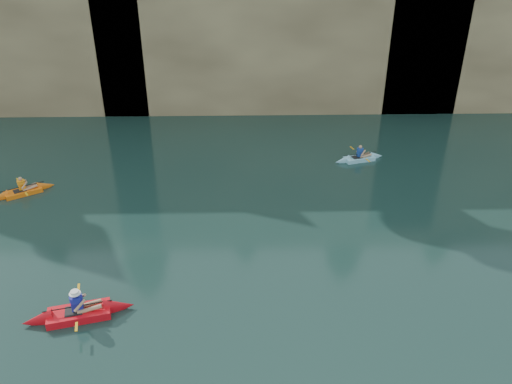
{
  "coord_description": "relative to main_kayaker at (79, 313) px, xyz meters",
  "views": [
    {
      "loc": [
        -0.48,
        -11.35,
        11.33
      ],
      "look_at": [
        -0.1,
        4.43,
        3.0
      ],
      "focal_mm": 35.0,
      "sensor_mm": 36.0,
      "label": 1
    }
  ],
  "objects": [
    {
      "name": "kayaker_ltblue_mid",
      "position": [
        11.84,
        12.3,
        -0.04
      ],
      "size": [
        3.0,
        2.15,
        1.11
      ],
      "rotation": [
        0.0,
        0.0,
        0.29
      ],
      "color": "#8BCFE8",
      "rests_on": "ground"
    },
    {
      "name": "cliff",
      "position": [
        6.0,
        28.58,
        5.82
      ],
      "size": [
        70.0,
        16.0,
        12.0
      ],
      "primitive_type": "cube",
      "color": "tan",
      "rests_on": "ground"
    },
    {
      "name": "ground",
      "position": [
        6.0,
        -1.42,
        -0.18
      ],
      "size": [
        160.0,
        160.0,
        0.0
      ],
      "primitive_type": "plane",
      "color": "black",
      "rests_on": "ground"
    },
    {
      "name": "kayaker_orange",
      "position": [
        -5.21,
        8.77,
        -0.04
      ],
      "size": [
        2.83,
        2.19,
        1.12
      ],
      "rotation": [
        0.0,
        0.0,
        0.58
      ],
      "color": "orange",
      "rests_on": "ground"
    },
    {
      "name": "sea_cave_center",
      "position": [
        2.0,
        20.53,
        1.42
      ],
      "size": [
        3.5,
        1.0,
        3.2
      ],
      "primitive_type": "cube",
      "color": "black",
      "rests_on": "ground"
    },
    {
      "name": "main_kayaker",
      "position": [
        0.0,
        0.0,
        0.0
      ],
      "size": [
        3.63,
        2.35,
        1.32
      ],
      "rotation": [
        0.0,
        0.0,
        0.25
      ],
      "color": "red",
      "rests_on": "ground"
    },
    {
      "name": "sea_cave_east",
      "position": [
        16.0,
        20.53,
        2.07
      ],
      "size": [
        5.0,
        1.0,
        4.5
      ],
      "primitive_type": "cube",
      "color": "black",
      "rests_on": "ground"
    },
    {
      "name": "cliff_slab_center",
      "position": [
        8.0,
        21.18,
        5.52
      ],
      "size": [
        24.0,
        2.4,
        11.4
      ],
      "primitive_type": "cube",
      "color": "tan",
      "rests_on": "ground"
    }
  ]
}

